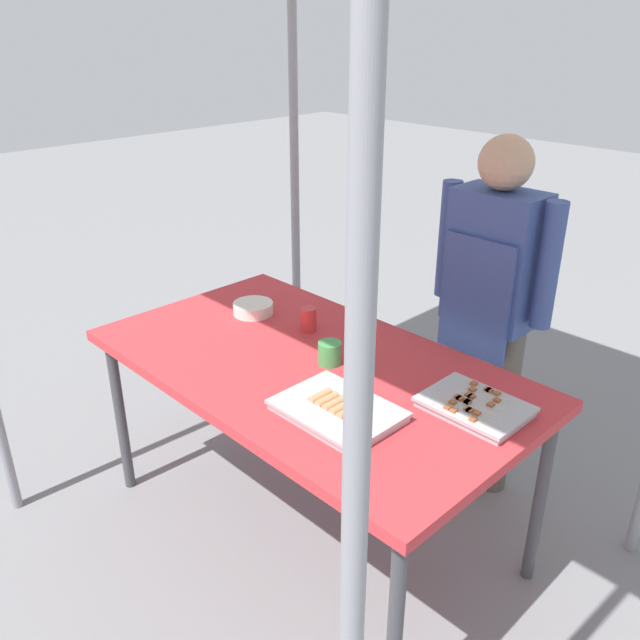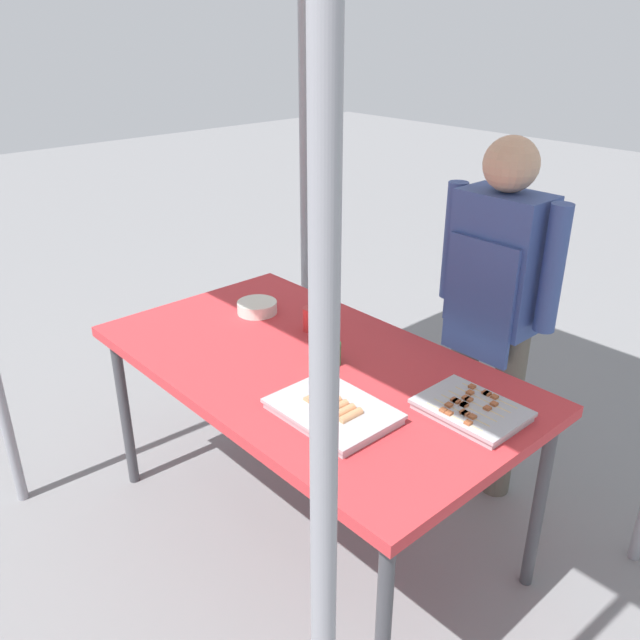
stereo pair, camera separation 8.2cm
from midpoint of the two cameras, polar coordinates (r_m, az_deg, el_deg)
ground_plane at (r=2.78m, az=0.08°, el=-17.42°), size 18.00×18.00×0.00m
stall_table at (r=2.37m, az=0.09°, el=-4.81°), size 1.60×0.90×0.75m
tray_grilled_sausages at (r=2.04m, az=2.27°, el=-7.87°), size 0.37×0.27×0.05m
tray_meat_skewers at (r=2.10m, az=14.09°, el=-7.56°), size 0.32×0.23×0.04m
condiment_bowl at (r=2.73m, az=-4.63°, el=1.11°), size 0.16×0.16×0.05m
drink_cup_near_edge at (r=2.56m, az=0.11°, el=0.09°), size 0.06×0.06×0.09m
drink_cup_by_wok at (r=2.31m, az=1.82°, el=-2.91°), size 0.08×0.08×0.08m
vendor_woman at (r=2.67m, az=15.76°, el=1.96°), size 0.52×0.22×1.49m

